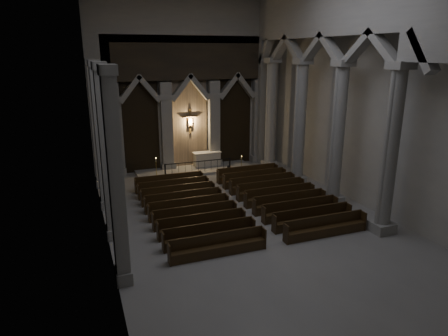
% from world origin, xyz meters
% --- Properties ---
extents(room, '(24.00, 24.10, 12.00)m').
position_xyz_m(room, '(0.00, 0.00, 7.60)').
color(room, gray).
rests_on(room, ground).
extents(sanctuary_wall, '(14.00, 0.77, 12.00)m').
position_xyz_m(sanctuary_wall, '(0.00, 11.54, 6.62)').
color(sanctuary_wall, '#9B9890').
rests_on(sanctuary_wall, ground).
extents(right_arcade, '(1.00, 24.00, 12.00)m').
position_xyz_m(right_arcade, '(5.50, 1.33, 7.83)').
color(right_arcade, '#9B9890').
rests_on(right_arcade, ground).
extents(left_pilasters, '(0.60, 13.00, 8.03)m').
position_xyz_m(left_pilasters, '(-6.75, 3.50, 3.91)').
color(left_pilasters, '#9B9890').
rests_on(left_pilasters, ground).
extents(sanctuary_step, '(8.50, 2.60, 0.15)m').
position_xyz_m(sanctuary_step, '(0.00, 10.60, 0.07)').
color(sanctuary_step, '#9B9890').
rests_on(sanctuary_step, ground).
extents(altar, '(2.09, 0.84, 1.06)m').
position_xyz_m(altar, '(1.08, 11.14, 0.68)').
color(altar, beige).
rests_on(altar, sanctuary_step).
extents(altar_rail, '(4.90, 0.09, 0.96)m').
position_xyz_m(altar_rail, '(-0.00, 9.81, 0.64)').
color(altar_rail, black).
rests_on(altar_rail, ground).
extents(candle_stand_left, '(0.26, 0.26, 1.52)m').
position_xyz_m(candle_stand_left, '(-3.07, 9.57, 0.41)').
color(candle_stand_left, '#B19636').
rests_on(candle_stand_left, ground).
extents(candle_stand_right, '(0.21, 0.21, 1.25)m').
position_xyz_m(candle_stand_right, '(3.01, 9.06, 0.34)').
color(candle_stand_right, '#B19636').
rests_on(candle_stand_right, ground).
extents(pews, '(9.74, 9.60, 0.97)m').
position_xyz_m(pews, '(-0.00, 2.67, 0.32)').
color(pews, black).
rests_on(pews, ground).
extents(worshipper, '(0.45, 0.36, 1.06)m').
position_xyz_m(worshipper, '(1.46, 7.58, 0.53)').
color(worshipper, black).
rests_on(worshipper, ground).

